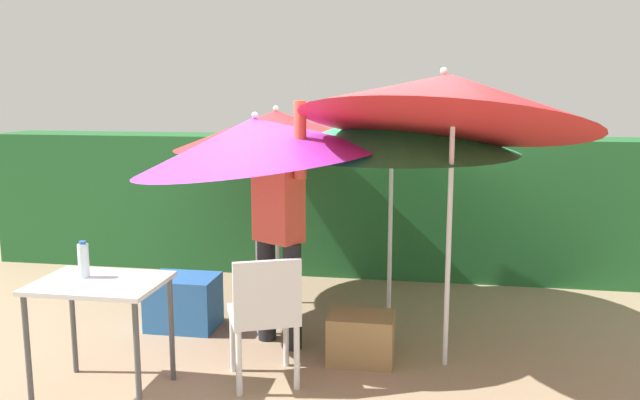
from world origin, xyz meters
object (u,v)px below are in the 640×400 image
at_px(crate_cardboard, 361,338).
at_px(folding_table, 100,295).
at_px(chair_plastic, 265,311).
at_px(umbrella_yellow, 256,140).
at_px(umbrella_navy, 448,100).
at_px(umbrella_rainbow, 392,130).
at_px(person_vendor, 279,226).
at_px(umbrella_orange, 276,129).
at_px(cooler_box, 184,302).
at_px(bottle_water, 84,260).

height_order(crate_cardboard, folding_table, folding_table).
bearing_deg(chair_plastic, umbrella_yellow, 107.96).
distance_m(umbrella_navy, chair_plastic, 1.88).
height_order(umbrella_rainbow, person_vendor, person_vendor).
height_order(umbrella_orange, person_vendor, person_vendor).
bearing_deg(person_vendor, chair_plastic, -84.47).
xyz_separation_m(umbrella_orange, umbrella_navy, (1.47, -1.13, 0.27)).
bearing_deg(chair_plastic, cooler_box, 135.50).
relative_size(umbrella_orange, umbrella_navy, 0.79).
relative_size(umbrella_rainbow, chair_plastic, 2.32).
height_order(person_vendor, bottle_water, person_vendor).
bearing_deg(folding_table, chair_plastic, 16.53).
xyz_separation_m(person_vendor, folding_table, (-0.93, -1.01, -0.27)).
relative_size(umbrella_yellow, bottle_water, 8.24).
xyz_separation_m(umbrella_orange, person_vendor, (0.24, -0.96, -0.68)).
distance_m(person_vendor, bottle_water, 1.43).
bearing_deg(umbrella_orange, person_vendor, -75.85).
relative_size(person_vendor, cooler_box, 3.38).
bearing_deg(crate_cardboard, umbrella_orange, 127.34).
xyz_separation_m(crate_cardboard, bottle_water, (-1.73, -0.73, 0.70)).
bearing_deg(cooler_box, umbrella_rainbow, 15.35).
distance_m(umbrella_yellow, person_vendor, 0.69).
height_order(person_vendor, chair_plastic, person_vendor).
distance_m(umbrella_rainbow, folding_table, 2.60).
relative_size(umbrella_navy, chair_plastic, 2.62).
height_order(umbrella_yellow, crate_cardboard, umbrella_yellow).
relative_size(umbrella_yellow, person_vendor, 1.05).
bearing_deg(umbrella_yellow, person_vendor, -35.83).
bearing_deg(bottle_water, folding_table, -23.60).
relative_size(person_vendor, crate_cardboard, 4.01).
bearing_deg(folding_table, umbrella_orange, 70.63).
bearing_deg(cooler_box, umbrella_orange, 50.20).
height_order(umbrella_rainbow, umbrella_navy, umbrella_navy).
bearing_deg(umbrella_yellow, umbrella_rainbow, 26.93).
height_order(umbrella_orange, umbrella_navy, umbrella_navy).
bearing_deg(cooler_box, umbrella_navy, -10.17).
distance_m(umbrella_navy, crate_cardboard, 1.80).
bearing_deg(bottle_water, chair_plastic, 11.86).
relative_size(umbrella_orange, chair_plastic, 2.06).
height_order(umbrella_rainbow, bottle_water, umbrella_rainbow).
bearing_deg(chair_plastic, person_vendor, 95.53).
xyz_separation_m(umbrella_rainbow, umbrella_navy, (0.42, -0.83, 0.26)).
bearing_deg(umbrella_orange, umbrella_yellow, -87.78).
height_order(umbrella_yellow, umbrella_navy, umbrella_navy).
relative_size(umbrella_orange, person_vendor, 0.98).
distance_m(umbrella_orange, crate_cardboard, 2.07).
bearing_deg(umbrella_yellow, bottle_water, -127.92).
distance_m(umbrella_yellow, bottle_water, 1.56).
height_order(person_vendor, folding_table, person_vendor).
bearing_deg(umbrella_navy, umbrella_rainbow, 116.76).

